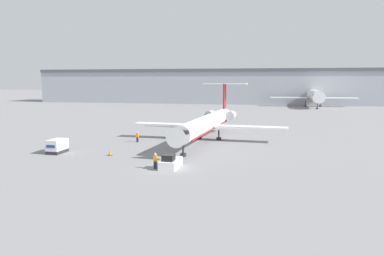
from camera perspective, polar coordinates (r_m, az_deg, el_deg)
ground_plane at (r=42.05m, az=-3.85°, el=-6.23°), size 600.00×600.00×0.00m
terminal_building at (r=159.74m, az=7.99°, el=6.32°), size 180.00×16.80×14.45m
airplane_main at (r=61.42m, az=2.42°, el=0.86°), size 25.71×32.65×9.21m
pushback_tug at (r=42.45m, az=-3.30°, el=-5.26°), size 1.82×3.94×1.67m
luggage_cart at (r=53.98m, az=-19.87°, el=-2.61°), size 1.76×3.03×1.88m
worker_near_tug at (r=41.98m, az=-5.62°, el=-4.95°), size 0.40×0.25×1.79m
worker_by_wing at (r=60.29m, az=-8.32°, el=-1.34°), size 0.40×0.24×1.64m
traffic_cone_left at (r=50.43m, az=-12.39°, el=-3.68°), size 0.53×0.53×0.78m
airplane_parked_far_left at (r=146.70m, az=18.02°, el=4.74°), size 31.33×32.74×11.34m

